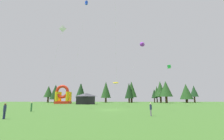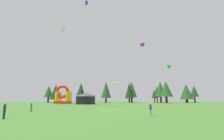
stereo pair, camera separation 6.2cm
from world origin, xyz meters
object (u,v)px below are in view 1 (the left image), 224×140
(kite_purple_delta, at_px, (143,43))
(kite_green_box, at_px, (169,67))
(person_midfield, at_px, (151,108))
(festival_tent, at_px, (86,99))
(person_left_edge, at_px, (31,106))
(kite_blue_box, at_px, (86,4))
(person_near_camera, at_px, (5,110))
(inflatable_orange_dome, at_px, (63,97))
(kite_white_diamond, at_px, (62,29))
(kite_yellow_parafoil, at_px, (116,83))

(kite_purple_delta, bearing_deg, kite_green_box, -71.32)
(person_midfield, xyz_separation_m, festival_tent, (-14.60, 36.23, 1.00))
(person_left_edge, relative_size, festival_tent, 0.26)
(festival_tent, bearing_deg, kite_blue_box, -82.28)
(kite_green_box, distance_m, person_near_camera, 40.10)
(inflatable_orange_dome, bearing_deg, kite_white_diamond, -74.45)
(kite_blue_box, height_order, kite_green_box, kite_blue_box)
(kite_green_box, height_order, inflatable_orange_dome, kite_green_box)
(kite_purple_delta, height_order, kite_blue_box, kite_blue_box)
(kite_blue_box, xyz_separation_m, kite_white_diamond, (-4.46, -5.11, -9.78))
(kite_purple_delta, height_order, kite_yellow_parafoil, kite_purple_delta)
(person_midfield, bearing_deg, kite_blue_box, 39.11)
(kite_yellow_parafoil, relative_size, person_midfield, 4.86)
(kite_purple_delta, relative_size, person_midfield, 14.57)
(person_left_edge, xyz_separation_m, person_near_camera, (1.83, -9.44, 0.07))
(kite_green_box, height_order, person_near_camera, kite_green_box)
(festival_tent, bearing_deg, person_left_edge, -97.83)
(kite_purple_delta, height_order, person_midfield, kite_purple_delta)
(person_left_edge, relative_size, person_midfield, 0.98)
(kite_yellow_parafoil, bearing_deg, person_midfield, -83.65)
(kite_purple_delta, height_order, person_near_camera, kite_purple_delta)
(inflatable_orange_dome, xyz_separation_m, festival_tent, (9.72, -4.80, -0.72))
(kite_blue_box, bearing_deg, person_left_edge, -117.83)
(kite_yellow_parafoil, xyz_separation_m, kite_white_diamond, (-12.72, -22.02, 10.49))
(kite_purple_delta, relative_size, festival_tent, 3.94)
(kite_green_box, xyz_separation_m, person_midfield, (-11.21, -23.68, -10.08))
(kite_blue_box, relative_size, person_near_camera, 16.61)
(person_left_edge, relative_size, person_near_camera, 0.93)
(kite_white_diamond, bearing_deg, kite_green_box, 20.00)
(kite_purple_delta, xyz_separation_m, kite_white_diamond, (-23.21, -23.98, -4.89))
(kite_green_box, bearing_deg, person_left_edge, -149.90)
(kite_white_diamond, xyz_separation_m, festival_tent, (2.07, 22.70, -16.02))
(person_near_camera, height_order, festival_tent, festival_tent)
(kite_blue_box, relative_size, person_midfield, 17.38)
(festival_tent, bearing_deg, person_near_camera, -93.33)
(kite_purple_delta, xyz_separation_m, kite_yellow_parafoil, (-10.49, -1.96, -15.38))
(person_left_edge, height_order, inflatable_orange_dome, inflatable_orange_dome)
(person_midfield, relative_size, festival_tent, 0.27)
(kite_blue_box, relative_size, kite_green_box, 2.48)
(person_left_edge, bearing_deg, festival_tent, -150.09)
(kite_yellow_parafoil, height_order, person_midfield, kite_yellow_parafoil)
(kite_purple_delta, height_order, festival_tent, kite_purple_delta)
(kite_purple_delta, bearing_deg, person_left_edge, -129.00)
(kite_yellow_parafoil, relative_size, inflatable_orange_dome, 1.12)
(kite_purple_delta, relative_size, kite_white_diamond, 1.28)
(person_near_camera, bearing_deg, person_left_edge, -155.71)
(kite_purple_delta, bearing_deg, inflatable_orange_dome, 173.51)
(kite_yellow_parafoil, bearing_deg, kite_purple_delta, 10.57)
(festival_tent, bearing_deg, kite_purple_delta, 3.48)
(person_left_edge, bearing_deg, kite_yellow_parafoil, -169.06)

